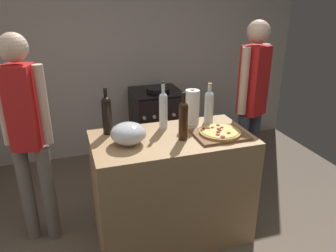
% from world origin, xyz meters
% --- Properties ---
extents(ground_plane, '(4.47, 3.12, 0.02)m').
position_xyz_m(ground_plane, '(0.00, 1.26, -0.01)').
color(ground_plane, '#6B5B4C').
extents(kitchen_wall_rear, '(4.47, 0.10, 2.60)m').
position_xyz_m(kitchen_wall_rear, '(0.00, 2.57, 1.30)').
color(kitchen_wall_rear, '#BCB7AD').
rests_on(kitchen_wall_rear, ground_plane).
extents(counter, '(1.23, 0.67, 0.91)m').
position_xyz_m(counter, '(-0.04, 0.76, 0.46)').
color(counter, tan).
rests_on(counter, ground_plane).
extents(cutting_board, '(0.40, 0.32, 0.02)m').
position_xyz_m(cutting_board, '(0.32, 0.66, 0.92)').
color(cutting_board, brown).
rests_on(cutting_board, counter).
extents(pizza, '(0.32, 0.32, 0.03)m').
position_xyz_m(pizza, '(0.32, 0.66, 0.94)').
color(pizza, tan).
rests_on(pizza, cutting_board).
extents(mixing_bowl, '(0.26, 0.26, 0.16)m').
position_xyz_m(mixing_bowl, '(-0.38, 0.73, 0.99)').
color(mixing_bowl, '#B2B2B7').
rests_on(mixing_bowl, counter).
extents(paper_towel_roll, '(0.12, 0.12, 0.29)m').
position_xyz_m(paper_towel_roll, '(0.21, 0.97, 1.06)').
color(paper_towel_roll, white).
rests_on(paper_towel_roll, counter).
extents(wine_bottle_green, '(0.07, 0.07, 0.37)m').
position_xyz_m(wine_bottle_green, '(0.03, 0.68, 1.08)').
color(wine_bottle_green, '#331E0F').
rests_on(wine_bottle_green, counter).
extents(wine_bottle_dark, '(0.08, 0.08, 0.34)m').
position_xyz_m(wine_bottle_dark, '(0.35, 0.95, 1.06)').
color(wine_bottle_dark, silver).
rests_on(wine_bottle_dark, counter).
extents(wine_bottle_clear, '(0.07, 0.07, 0.37)m').
position_xyz_m(wine_bottle_clear, '(-0.49, 0.97, 1.08)').
color(wine_bottle_clear, black).
rests_on(wine_bottle_clear, counter).
extents(wine_bottle_amber, '(0.07, 0.07, 0.39)m').
position_xyz_m(wine_bottle_amber, '(-0.05, 0.95, 1.08)').
color(wine_bottle_amber, silver).
rests_on(wine_bottle_amber, counter).
extents(stove, '(0.57, 0.61, 0.91)m').
position_xyz_m(stove, '(0.24, 2.17, 0.44)').
color(stove, black).
rests_on(stove, ground_plane).
extents(person_in_stripes, '(0.35, 0.25, 1.69)m').
position_xyz_m(person_in_stripes, '(-1.08, 1.05, 0.97)').
color(person_in_stripes, slate).
rests_on(person_in_stripes, ground_plane).
extents(person_in_red, '(0.35, 0.27, 1.72)m').
position_xyz_m(person_in_red, '(0.90, 1.18, 1.00)').
color(person_in_red, '#383D4C').
rests_on(person_in_red, ground_plane).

